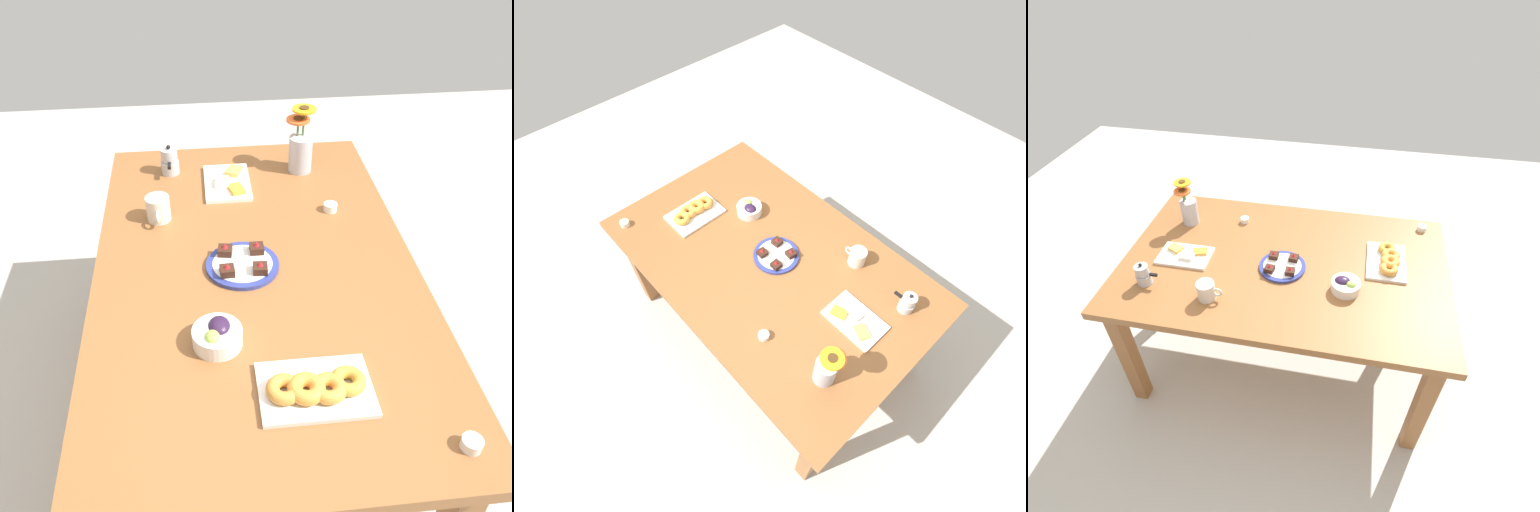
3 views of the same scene
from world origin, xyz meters
TOP-DOWN VIEW (x-y plane):
  - ground_plane at (0.00, 0.00)m, footprint 6.00×6.00m
  - dining_table at (0.00, 0.00)m, footprint 1.60×1.00m
  - coffee_mug at (-0.29, -0.30)m, footprint 0.12×0.08m
  - grape_bowl at (0.31, -0.14)m, footprint 0.13×0.13m
  - cheese_platter at (-0.50, -0.05)m, footprint 0.26×0.17m
  - croissant_platter at (0.50, 0.09)m, footprint 0.19×0.28m
  - jam_cup_honey at (0.69, 0.41)m, footprint 0.05×0.05m
  - jam_cup_berry at (-0.28, 0.30)m, footprint 0.05×0.05m
  - dessert_plate at (-0.00, -0.04)m, footprint 0.23×0.23m
  - flower_vase at (-0.58, 0.24)m, footprint 0.11×0.11m
  - moka_pot at (-0.61, -0.27)m, footprint 0.11×0.07m

SIDE VIEW (x-z plane):
  - ground_plane at x=0.00m, z-range 0.00..0.00m
  - dining_table at x=0.00m, z-range 0.28..1.02m
  - cheese_platter at x=-0.50m, z-range 0.73..0.77m
  - dessert_plate at x=0.00m, z-range 0.72..0.78m
  - jam_cup_honey at x=0.69m, z-range 0.74..0.77m
  - jam_cup_berry at x=-0.28m, z-range 0.74..0.77m
  - croissant_platter at x=0.50m, z-range 0.74..0.79m
  - grape_bowl at x=0.31m, z-range 0.74..0.80m
  - coffee_mug at x=-0.29m, z-range 0.74..0.83m
  - moka_pot at x=-0.61m, z-range 0.73..0.85m
  - flower_vase at x=-0.58m, z-range 0.70..0.96m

